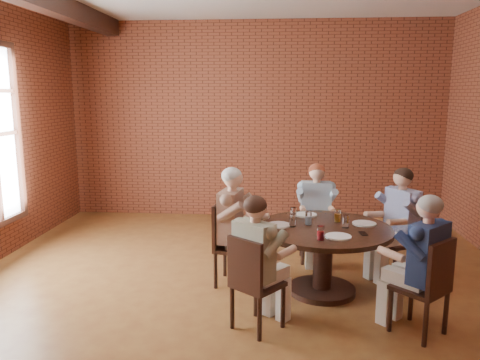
# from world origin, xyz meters

# --- Properties ---
(floor) EXTENTS (7.00, 7.00, 0.00)m
(floor) POSITION_xyz_m (0.00, 0.00, 0.00)
(floor) COLOR olive
(floor) RESTS_ON ground
(wall_back) EXTENTS (7.00, 0.00, 7.00)m
(wall_back) POSITION_xyz_m (0.00, 3.50, 1.70)
(wall_back) COLOR brown
(wall_back) RESTS_ON ground
(wall_front) EXTENTS (7.00, 0.00, 7.00)m
(wall_front) POSITION_xyz_m (0.00, -3.50, 1.70)
(wall_front) COLOR brown
(wall_front) RESTS_ON ground
(dining_table) EXTENTS (1.46, 1.46, 0.75)m
(dining_table) POSITION_xyz_m (0.90, 0.23, 0.53)
(dining_table) COLOR #331911
(dining_table) RESTS_ON floor
(chair_a) EXTENTS (0.57, 0.57, 0.93)m
(chair_a) POSITION_xyz_m (1.88, 0.79, 0.50)
(chair_a) COLOR #331911
(chair_a) RESTS_ON floor
(diner_a) EXTENTS (0.81, 0.76, 1.32)m
(diner_a) POSITION_xyz_m (1.81, 0.75, 0.66)
(diner_a) COLOR #36468E
(diner_a) RESTS_ON floor
(chair_b) EXTENTS (0.40, 0.40, 0.91)m
(chair_b) POSITION_xyz_m (0.90, 1.31, 0.50)
(chair_b) COLOR #331911
(chair_b) RESTS_ON floor
(diner_b) EXTENTS (0.50, 0.61, 1.28)m
(diner_b) POSITION_xyz_m (0.90, 1.23, 0.64)
(diner_b) COLOR #8BA0B1
(diner_b) RESTS_ON floor
(chair_c) EXTENTS (0.50, 0.50, 0.95)m
(chair_c) POSITION_xyz_m (-0.16, 0.41, 0.51)
(chair_c) COLOR #331911
(chair_c) RESTS_ON floor
(diner_c) EXTENTS (0.75, 0.65, 1.35)m
(diner_c) POSITION_xyz_m (-0.07, 0.40, 0.68)
(diner_c) COLOR brown
(diner_c) RESTS_ON floor
(chair_d) EXTENTS (0.56, 0.56, 0.90)m
(chair_d) POSITION_xyz_m (0.17, -0.69, 0.49)
(chair_d) COLOR #331911
(chair_d) RESTS_ON floor
(diner_d) EXTENTS (0.76, 0.78, 1.27)m
(diner_d) POSITION_xyz_m (0.22, -0.63, 0.63)
(diner_d) COLOR tan
(diner_d) RESTS_ON floor
(chair_e) EXTENTS (0.58, 0.58, 0.92)m
(chair_e) POSITION_xyz_m (1.74, -0.66, 0.50)
(chair_e) COLOR #331911
(chair_e) RESTS_ON floor
(diner_e) EXTENTS (0.79, 0.80, 1.30)m
(diner_e) POSITION_xyz_m (1.69, -0.60, 0.65)
(diner_e) COLOR navy
(diner_e) RESTS_ON floor
(plate_a) EXTENTS (0.26, 0.26, 0.01)m
(plate_a) POSITION_xyz_m (1.35, 0.36, 0.76)
(plate_a) COLOR white
(plate_a) RESTS_ON dining_table
(plate_b) EXTENTS (0.26, 0.26, 0.01)m
(plate_b) POSITION_xyz_m (0.73, 0.70, 0.76)
(plate_b) COLOR white
(plate_b) RESTS_ON dining_table
(plate_c) EXTENTS (0.26, 0.26, 0.01)m
(plate_c) POSITION_xyz_m (0.41, 0.24, 0.76)
(plate_c) COLOR white
(plate_c) RESTS_ON dining_table
(plate_d) EXTENTS (0.26, 0.26, 0.01)m
(plate_d) POSITION_xyz_m (1.01, -0.14, 0.76)
(plate_d) COLOR white
(plate_d) RESTS_ON dining_table
(glass_a) EXTENTS (0.07, 0.07, 0.14)m
(glass_a) POSITION_xyz_m (1.13, 0.21, 0.82)
(glass_a) COLOR white
(glass_a) RESTS_ON dining_table
(glass_b) EXTENTS (0.07, 0.07, 0.14)m
(glass_b) POSITION_xyz_m (1.07, 0.44, 0.82)
(glass_b) COLOR white
(glass_b) RESTS_ON dining_table
(glass_c) EXTENTS (0.07, 0.07, 0.14)m
(glass_c) POSITION_xyz_m (0.58, 0.51, 0.82)
(glass_c) COLOR white
(glass_c) RESTS_ON dining_table
(glass_d) EXTENTS (0.07, 0.07, 0.14)m
(glass_d) POSITION_xyz_m (0.74, 0.30, 0.82)
(glass_d) COLOR white
(glass_d) RESTS_ON dining_table
(glass_e) EXTENTS (0.07, 0.07, 0.14)m
(glass_e) POSITION_xyz_m (0.56, 0.20, 0.82)
(glass_e) COLOR white
(glass_e) RESTS_ON dining_table
(glass_f) EXTENTS (0.07, 0.07, 0.14)m
(glass_f) POSITION_xyz_m (0.82, -0.24, 0.82)
(glass_f) COLOR white
(glass_f) RESTS_ON dining_table
(smartphone) EXTENTS (0.08, 0.13, 0.01)m
(smartphone) POSITION_xyz_m (1.28, -0.01, 0.75)
(smartphone) COLOR black
(smartphone) RESTS_ON dining_table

